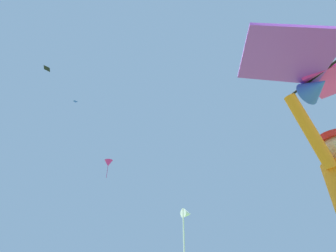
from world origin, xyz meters
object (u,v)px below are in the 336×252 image
at_px(held_stunt_kite, 318,73).
at_px(distant_kite_black_low_left, 47,68).
at_px(distant_kite_blue_far_center, 75,101).
at_px(distant_kite_magenta_mid_right, 108,163).
at_px(marker_flag, 187,219).

height_order(held_stunt_kite, distant_kite_black_low_left, distant_kite_black_low_left).
relative_size(distant_kite_black_low_left, distant_kite_blue_far_center, 1.08).
xyz_separation_m(distant_kite_magenta_mid_right, marker_flag, (-2.24, -11.79, -5.61)).
bearing_deg(marker_flag, distant_kite_blue_far_center, 87.04).
height_order(distant_kite_black_low_left, distant_kite_magenta_mid_right, distant_kite_black_low_left).
height_order(distant_kite_black_low_left, distant_kite_blue_far_center, distant_kite_blue_far_center).
bearing_deg(distant_kite_magenta_mid_right, distant_kite_black_low_left, 162.19).
relative_size(held_stunt_kite, marker_flag, 0.81).
bearing_deg(marker_flag, distant_kite_black_low_left, 105.50).
relative_size(distant_kite_magenta_mid_right, marker_flag, 0.75).
distance_m(distant_kite_blue_far_center, marker_flag, 31.77).
xyz_separation_m(held_stunt_kite, distant_kite_black_low_left, (-1.46, 18.33, 13.17)).
height_order(held_stunt_kite, distant_kite_blue_far_center, distant_kite_blue_far_center).
height_order(held_stunt_kite, distant_kite_magenta_mid_right, distant_kite_magenta_mid_right).
bearing_deg(distant_kite_black_low_left, held_stunt_kite, -85.45).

